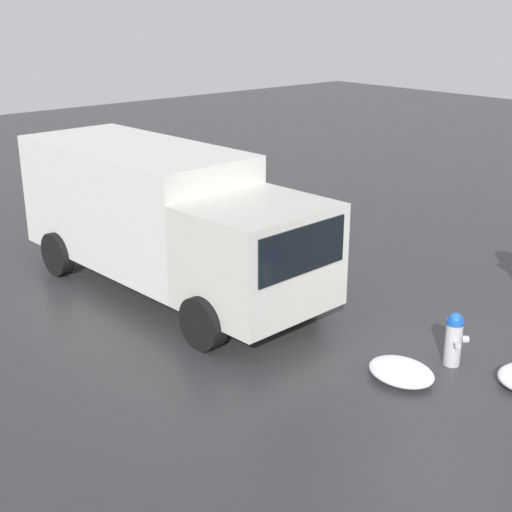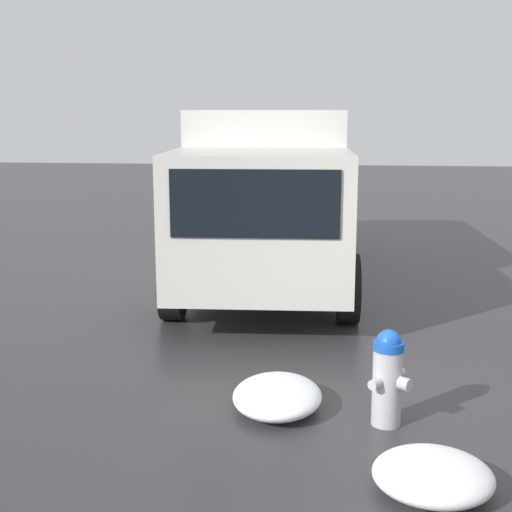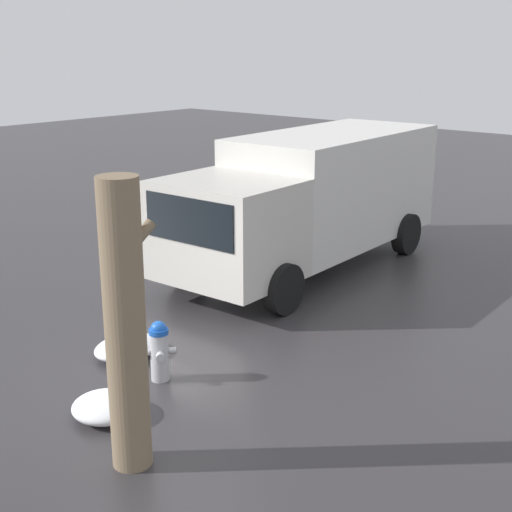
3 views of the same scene
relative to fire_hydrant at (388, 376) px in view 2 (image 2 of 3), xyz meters
name	(u,v)px [view 2 (image 2 of 3)]	position (x,y,z in m)	size (l,w,h in m)	color
ground_plane	(385,424)	(0.00, 0.00, -0.45)	(60.00, 60.00, 0.00)	#333033
fire_hydrant	(388,376)	(0.00, 0.00, 0.00)	(0.41, 0.39, 0.87)	#B7B7BC
delivery_truck	(268,186)	(5.59, 1.54, 1.05)	(7.09, 2.82, 2.72)	beige
snow_pile_by_hydrant	(433,475)	(-1.13, -0.25, -0.31)	(0.84, 0.88, 0.27)	white
snow_pile_curbside	(277,396)	(0.22, 0.98, -0.31)	(1.04, 0.82, 0.26)	white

